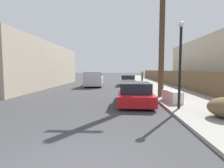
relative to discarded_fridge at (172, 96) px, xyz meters
name	(u,v)px	position (x,y,z in m)	size (l,w,h in m)	color
sidewalk_curb	(149,82)	(1.37, 16.41, -0.38)	(4.20, 63.00, 0.12)	gray
discarded_fridge	(172,96)	(0.00, 0.00, 0.00)	(0.79, 1.79, 0.68)	white
parked_sports_car_red	(135,94)	(-2.13, 0.01, 0.12)	(2.05, 4.54, 1.24)	red
car_parked_mid	(128,81)	(-2.03, 11.71, 0.18)	(1.83, 4.42, 1.31)	silver
pickup_truck	(94,79)	(-6.07, 10.47, 0.44)	(2.34, 5.70, 1.76)	silver
utility_pole	(162,33)	(-0.16, 2.09, 4.01)	(1.80, 0.37, 8.52)	#4C3826
street_lamp	(180,58)	(-0.20, -1.80, 2.07)	(0.26, 0.26, 4.06)	black
wooden_fence	(166,77)	(3.32, 13.96, 0.54)	(0.08, 39.01, 1.73)	brown
building_left_block	(26,65)	(-14.02, 9.92, 2.03)	(7.00, 18.23, 4.94)	tan
building_right_house	(219,64)	(8.27, 10.37, 2.21)	(6.00, 14.56, 5.31)	beige
pedestrian	(142,76)	(0.76, 19.28, 0.56)	(0.34, 0.34, 1.72)	#282D42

